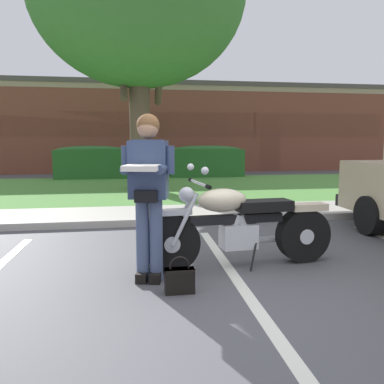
{
  "coord_description": "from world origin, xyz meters",
  "views": [
    {
      "loc": [
        -0.93,
        -3.57,
        1.44
      ],
      "look_at": [
        -0.2,
        0.91,
        0.85
      ],
      "focal_mm": 37.15,
      "sensor_mm": 36.0,
      "label": 1
    }
  ],
  "objects_px": {
    "hedge_center_left": "(206,161)",
    "brick_building": "(157,129)",
    "rider_person": "(148,184)",
    "handbag": "(180,278)",
    "hedge_left": "(91,162)",
    "motorcycle": "(247,225)"
  },
  "relations": [
    {
      "from": "rider_person",
      "to": "brick_building",
      "type": "distance_m",
      "value": 18.01
    },
    {
      "from": "rider_person",
      "to": "hedge_left",
      "type": "height_order",
      "value": "rider_person"
    },
    {
      "from": "motorcycle",
      "to": "hedge_left",
      "type": "height_order",
      "value": "hedge_left"
    },
    {
      "from": "handbag",
      "to": "hedge_left",
      "type": "relative_size",
      "value": 0.14
    },
    {
      "from": "hedge_left",
      "to": "brick_building",
      "type": "xyz_separation_m",
      "value": [
        2.93,
        6.89,
        1.39
      ]
    },
    {
      "from": "handbag",
      "to": "hedge_left",
      "type": "height_order",
      "value": "hedge_left"
    },
    {
      "from": "rider_person",
      "to": "handbag",
      "type": "relative_size",
      "value": 4.74
    },
    {
      "from": "rider_person",
      "to": "brick_building",
      "type": "height_order",
      "value": "brick_building"
    },
    {
      "from": "rider_person",
      "to": "handbag",
      "type": "bearing_deg",
      "value": -55.12
    },
    {
      "from": "rider_person",
      "to": "hedge_center_left",
      "type": "distance_m",
      "value": 11.39
    },
    {
      "from": "handbag",
      "to": "rider_person",
      "type": "bearing_deg",
      "value": 124.88
    },
    {
      "from": "motorcycle",
      "to": "hedge_center_left",
      "type": "bearing_deg",
      "value": 81.12
    },
    {
      "from": "hedge_left",
      "to": "hedge_center_left",
      "type": "height_order",
      "value": "same"
    },
    {
      "from": "rider_person",
      "to": "hedge_center_left",
      "type": "height_order",
      "value": "rider_person"
    },
    {
      "from": "hedge_center_left",
      "to": "hedge_left",
      "type": "bearing_deg",
      "value": -180.0
    },
    {
      "from": "rider_person",
      "to": "brick_building",
      "type": "relative_size",
      "value": 0.07
    },
    {
      "from": "hedge_center_left",
      "to": "brick_building",
      "type": "distance_m",
      "value": 7.16
    },
    {
      "from": "hedge_center_left",
      "to": "motorcycle",
      "type": "bearing_deg",
      "value": -98.88
    },
    {
      "from": "motorcycle",
      "to": "hedge_left",
      "type": "relative_size",
      "value": 0.87
    },
    {
      "from": "hedge_center_left",
      "to": "brick_building",
      "type": "bearing_deg",
      "value": 101.38
    },
    {
      "from": "hedge_center_left",
      "to": "handbag",
      "type": "bearing_deg",
      "value": -102.6
    },
    {
      "from": "hedge_center_left",
      "to": "brick_building",
      "type": "xyz_separation_m",
      "value": [
        -1.39,
        6.89,
        1.39
      ]
    }
  ]
}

